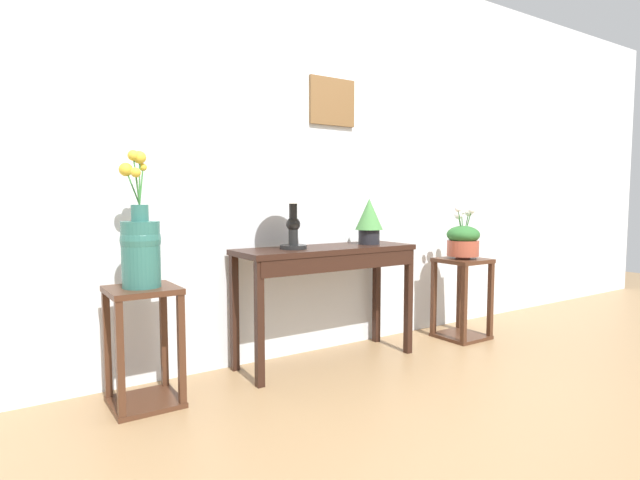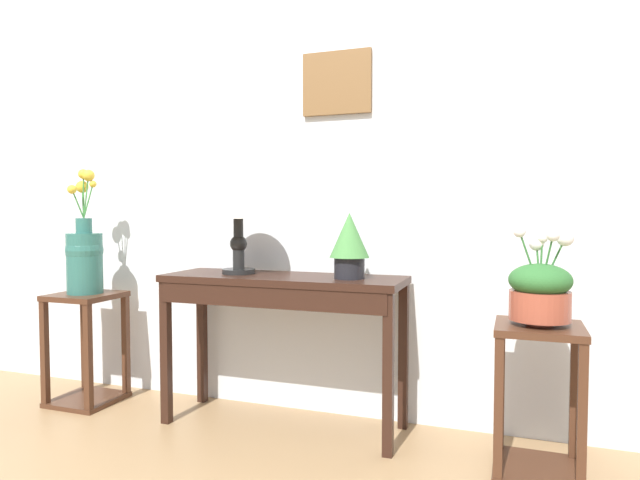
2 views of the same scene
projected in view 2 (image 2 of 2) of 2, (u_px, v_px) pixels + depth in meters
The scene contains 8 objects.
back_wall_with_art at pixel (311, 156), 3.00m from camera, with size 9.00×0.13×2.80m.
console_table at pixel (281, 298), 2.75m from camera, with size 1.23×0.41×0.77m.
table_lamp at pixel (238, 205), 2.83m from camera, with size 0.34×0.34×0.47m.
potted_plant_on_console at pixel (349, 242), 2.63m from camera, with size 0.19×0.19×0.32m.
pedestal_stand_left at pixel (86, 348), 3.14m from camera, with size 0.35×0.35×0.63m.
flower_vase_tall_left at pixel (85, 254), 3.11m from camera, with size 0.20×0.20×0.71m.
pedestal_stand_right at pixel (538, 400), 2.27m from camera, with size 0.35×0.35×0.63m.
planter_bowl_wide_right at pixel (540, 289), 2.25m from camera, with size 0.25×0.25×0.41m.
Camera 2 is at (1.06, -1.34, 1.09)m, focal length 30.79 mm.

